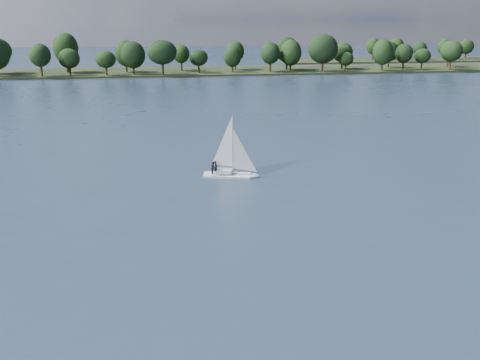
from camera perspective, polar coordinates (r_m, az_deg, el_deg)
ground at (r=126.93m, az=-0.29°, el=6.83°), size 700.00×700.00×0.00m
far_shore at (r=237.31m, az=-4.63°, el=11.41°), size 660.00×40.00×1.50m
far_shore_back at (r=336.31m, az=23.50°, el=11.68°), size 220.00×30.00×1.40m
sailboat at (r=76.73m, az=-1.34°, el=2.25°), size 7.56×3.77×9.59m
treeline at (r=231.82m, az=-7.60°, el=13.20°), size 562.35×73.83×18.53m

